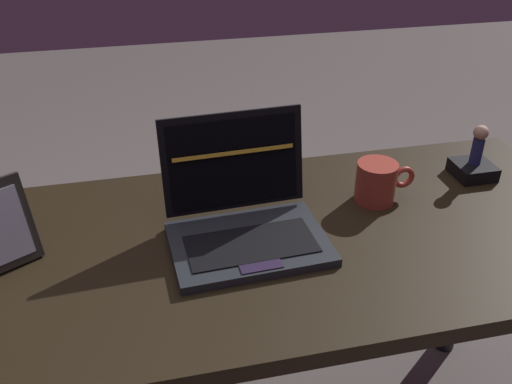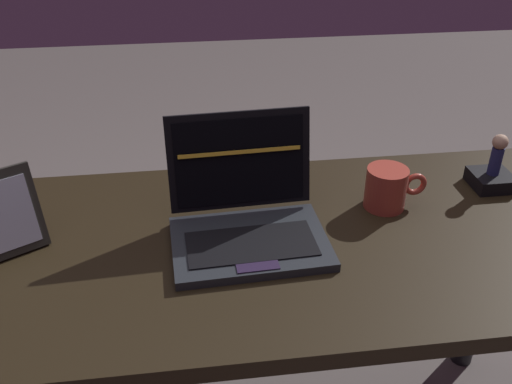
{
  "view_description": "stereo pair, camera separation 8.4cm",
  "coord_description": "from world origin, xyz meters",
  "px_view_note": "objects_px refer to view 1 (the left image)",
  "views": [
    {
      "loc": [
        -0.22,
        -0.93,
        1.43
      ],
      "look_at": [
        -0.02,
        -0.05,
        0.88
      ],
      "focal_mm": 39.56,
      "sensor_mm": 36.0,
      "label": 1
    },
    {
      "loc": [
        -0.13,
        -0.94,
        1.43
      ],
      "look_at": [
        -0.02,
        -0.05,
        0.88
      ],
      "focal_mm": 39.56,
      "sensor_mm": 36.0,
      "label": 2
    }
  ],
  "objects_px": {
    "figurine_stand": "(473,170)",
    "coffee_mug": "(377,182)",
    "laptop_front": "(244,218)",
    "figurine": "(479,143)"
  },
  "relations": [
    {
      "from": "figurine_stand",
      "to": "coffee_mug",
      "type": "distance_m",
      "value": 0.28
    },
    {
      "from": "coffee_mug",
      "to": "figurine_stand",
      "type": "bearing_deg",
      "value": 10.7
    },
    {
      "from": "laptop_front",
      "to": "coffee_mug",
      "type": "relative_size",
      "value": 2.32
    },
    {
      "from": "laptop_front",
      "to": "coffee_mug",
      "type": "height_order",
      "value": "laptop_front"
    },
    {
      "from": "figurine_stand",
      "to": "figurine",
      "type": "bearing_deg",
      "value": 180.0
    },
    {
      "from": "figurine",
      "to": "coffee_mug",
      "type": "distance_m",
      "value": 0.29
    },
    {
      "from": "figurine_stand",
      "to": "figurine",
      "type": "height_order",
      "value": "figurine"
    },
    {
      "from": "laptop_front",
      "to": "figurine",
      "type": "relative_size",
      "value": 3.19
    },
    {
      "from": "figurine_stand",
      "to": "coffee_mug",
      "type": "bearing_deg",
      "value": -169.3
    },
    {
      "from": "laptop_front",
      "to": "coffee_mug",
      "type": "distance_m",
      "value": 0.33
    }
  ]
}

